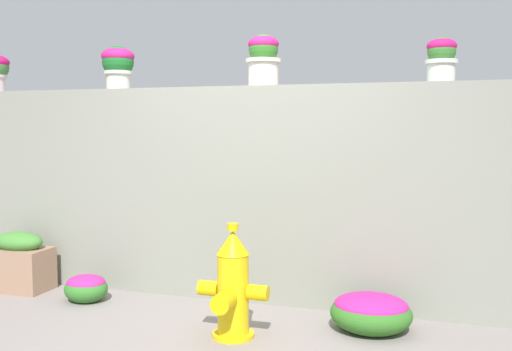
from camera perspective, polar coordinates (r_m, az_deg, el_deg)
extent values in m
cube|color=gray|center=(4.89, 0.43, -1.87)|extent=(6.33, 0.28, 1.82)
cylinder|color=beige|center=(5.43, -13.50, 9.16)|extent=(0.21, 0.21, 0.17)
cylinder|color=beige|center=(5.44, -13.51, 9.88)|extent=(0.25, 0.25, 0.03)
sphere|color=#1A6426|center=(5.45, -13.53, 10.91)|extent=(0.28, 0.28, 0.28)
ellipsoid|color=#C01C6B|center=(5.45, -13.54, 11.42)|extent=(0.30, 0.30, 0.16)
cylinder|color=beige|center=(4.90, 0.74, 10.15)|extent=(0.25, 0.25, 0.23)
cylinder|color=beige|center=(4.91, 0.74, 11.31)|extent=(0.30, 0.30, 0.03)
sphere|color=#2E6D23|center=(4.92, 0.74, 12.43)|extent=(0.25, 0.25, 0.25)
ellipsoid|color=#CC1C69|center=(4.92, 0.74, 12.93)|extent=(0.26, 0.26, 0.14)
cylinder|color=silver|center=(4.64, 17.88, 9.83)|extent=(0.21, 0.21, 0.17)
cylinder|color=silver|center=(4.65, 17.91, 10.67)|extent=(0.24, 0.24, 0.03)
sphere|color=#35702D|center=(4.66, 17.93, 11.67)|extent=(0.21, 0.21, 0.21)
ellipsoid|color=#C31763|center=(4.66, 17.95, 12.12)|extent=(0.22, 0.22, 0.12)
cylinder|color=yellow|center=(4.22, -2.28, -15.48)|extent=(0.30, 0.30, 0.03)
cylinder|color=yellow|center=(4.13, -2.29, -11.82)|extent=(0.22, 0.22, 0.59)
cone|color=#DFB80B|center=(4.04, -2.31, -6.65)|extent=(0.23, 0.23, 0.17)
cylinder|color=#DFB80B|center=(4.02, -2.31, -5.12)|extent=(0.08, 0.08, 0.05)
cylinder|color=#DFB80B|center=(4.19, -4.70, -11.08)|extent=(0.15, 0.11, 0.11)
cylinder|color=#DFB80B|center=(4.07, 0.19, -11.55)|extent=(0.15, 0.11, 0.11)
cylinder|color=#DFB80B|center=(3.96, -3.26, -12.42)|extent=(0.14, 0.16, 0.14)
ellipsoid|color=#337429|center=(5.19, -16.51, -10.73)|extent=(0.37, 0.34, 0.24)
ellipsoid|color=#A9257D|center=(5.18, -16.52, -10.16)|extent=(0.34, 0.30, 0.13)
ellipsoid|color=#306C22|center=(4.37, 11.33, -13.29)|extent=(0.59, 0.53, 0.28)
ellipsoid|color=#B4217E|center=(4.35, 11.35, -12.50)|extent=(0.53, 0.47, 0.16)
cube|color=#957259|center=(5.71, -22.41, -8.57)|extent=(0.56, 0.34, 0.38)
ellipsoid|color=#418132|center=(5.66, -22.49, -6.09)|extent=(0.47, 0.29, 0.18)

